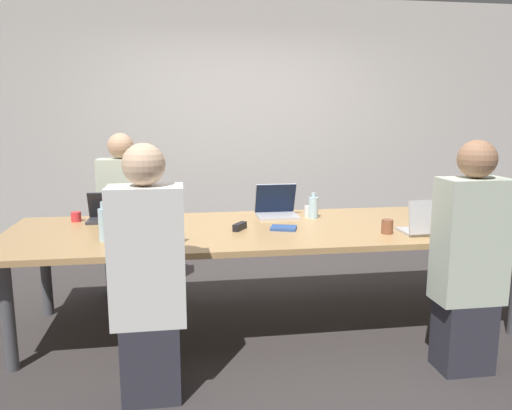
# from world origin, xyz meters

# --- Properties ---
(ground_plane) EXTENTS (24.00, 24.00, 0.00)m
(ground_plane) POSITION_xyz_m (0.00, 0.00, 0.00)
(ground_plane) COLOR #383333
(curtain_wall) EXTENTS (12.00, 0.06, 2.80)m
(curtain_wall) POSITION_xyz_m (0.00, 1.91, 1.40)
(curtain_wall) COLOR #BCB7B2
(curtain_wall) RESTS_ON ground_plane
(conference_table) EXTENTS (3.80, 1.26, 0.76)m
(conference_table) POSITION_xyz_m (0.00, 0.00, 0.70)
(conference_table) COLOR tan
(conference_table) RESTS_ON ground_plane
(laptop_far_center) EXTENTS (0.33, 0.27, 0.27)m
(laptop_far_center) POSITION_xyz_m (0.12, 0.38, 0.83)
(laptop_far_center) COLOR #B7B7BC
(laptop_far_center) RESTS_ON conference_table
(cup_far_center) EXTENTS (0.07, 0.07, 0.09)m
(cup_far_center) POSITION_xyz_m (0.37, 0.32, 0.80)
(cup_far_center) COLOR white
(cup_far_center) RESTS_ON conference_table
(bottle_far_center) EXTENTS (0.08, 0.08, 0.21)m
(bottle_far_center) POSITION_xyz_m (0.40, 0.27, 0.85)
(bottle_far_center) COLOR #ADD1E0
(bottle_far_center) RESTS_ON conference_table
(laptop_near_right) EXTENTS (0.36, 0.24, 0.25)m
(laptop_near_right) POSITION_xyz_m (1.05, -0.39, 0.83)
(laptop_near_right) COLOR #B7B7BC
(laptop_near_right) RESTS_ON conference_table
(person_near_right) EXTENTS (0.40, 0.24, 1.43)m
(person_near_right) POSITION_xyz_m (1.07, -0.86, 0.70)
(person_near_right) COLOR #2D2D38
(person_near_right) RESTS_ON ground_plane
(cup_near_right) EXTENTS (0.08, 0.08, 0.10)m
(cup_near_right) POSITION_xyz_m (0.77, -0.32, 0.81)
(cup_near_right) COLOR brown
(cup_near_right) RESTS_ON conference_table
(laptop_near_left) EXTENTS (0.36, 0.25, 0.26)m
(laptop_near_left) POSITION_xyz_m (-0.87, -0.39, 0.83)
(laptop_near_left) COLOR #333338
(laptop_near_left) RESTS_ON conference_table
(person_near_left) EXTENTS (0.40, 0.24, 1.43)m
(person_near_left) POSITION_xyz_m (-0.83, -0.89, 0.70)
(person_near_left) COLOR #2D2D38
(person_near_left) RESTS_ON ground_plane
(bottle_near_left) EXTENTS (0.06, 0.06, 0.26)m
(bottle_near_left) POSITION_xyz_m (-1.15, -0.24, 0.87)
(bottle_near_left) COLOR #ADD1E0
(bottle_near_left) RESTS_ON conference_table
(laptop_far_left) EXTENTS (0.35, 0.22, 0.22)m
(laptop_far_left) POSITION_xyz_m (-1.19, 0.41, 0.82)
(laptop_far_left) COLOR #333338
(laptop_far_left) RESTS_ON conference_table
(person_far_left) EXTENTS (0.40, 0.24, 1.43)m
(person_far_left) POSITION_xyz_m (-1.14, 0.81, 0.69)
(person_far_left) COLOR #2D2D38
(person_far_left) RESTS_ON ground_plane
(cup_far_left) EXTENTS (0.08, 0.08, 0.08)m
(cup_far_left) POSITION_xyz_m (-1.46, 0.42, 0.80)
(cup_far_left) COLOR red
(cup_far_left) RESTS_ON conference_table
(stapler) EXTENTS (0.12, 0.15, 0.05)m
(stapler) POSITION_xyz_m (-0.23, -0.06, 0.78)
(stapler) COLOR black
(stapler) RESTS_ON conference_table
(notebook) EXTENTS (0.22, 0.19, 0.02)m
(notebook) POSITION_xyz_m (0.08, -0.09, 0.77)
(notebook) COLOR #2D4C8C
(notebook) RESTS_ON conference_table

